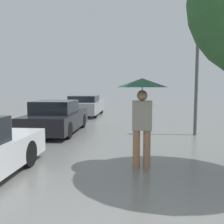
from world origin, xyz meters
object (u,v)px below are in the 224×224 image
at_px(parked_car_farthest, 85,106).
at_px(street_lamp, 197,61).
at_px(pedestrian, 142,97).
at_px(parked_car_middle, 57,118).

relative_size(parked_car_farthest, street_lamp, 1.03).
distance_m(pedestrian, street_lamp, 4.61).
relative_size(parked_car_middle, parked_car_farthest, 0.91).
xyz_separation_m(pedestrian, parked_car_farthest, (-3.26, 10.10, -0.93)).
height_order(parked_car_middle, street_lamp, street_lamp).
height_order(parked_car_farthest, street_lamp, street_lamp).
relative_size(pedestrian, parked_car_middle, 0.49).
height_order(pedestrian, parked_car_middle, pedestrian).
bearing_deg(pedestrian, street_lamp, 62.47).
height_order(parked_car_middle, parked_car_farthest, parked_car_middle).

